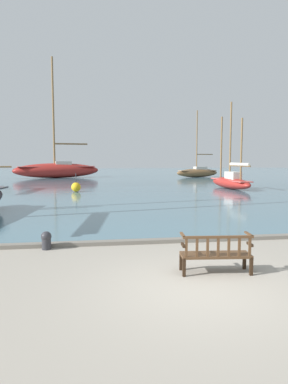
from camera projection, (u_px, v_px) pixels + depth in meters
The scene contains 9 objects.
ground_plane at pixel (201, 288), 6.96m from camera, with size 160.00×160.00×0.00m, color gray.
harbor_water at pixel (108, 176), 50.27m from camera, with size 100.00×80.00×0.08m, color slate.
quay_edge_kerb at pixel (163, 241), 10.75m from camera, with size 40.00×0.30×0.12m, color slate.
park_bench at pixel (216, 253), 7.85m from camera, with size 1.64×0.67×0.92m.
sailboat_mid_port at pixel (231, 181), 29.12m from camera, with size 1.88×6.52×7.29m.
sailboat_far_starboard at pixel (198, 172), 46.85m from camera, with size 6.43×2.89×8.99m.
sailboat_outer_starboard at pixel (57, 169), 45.12m from camera, with size 12.90×5.11×15.52m.
mooring_bollard at pixel (46, 240), 9.94m from camera, with size 0.30×0.30×0.53m.
channel_buoy at pixel (76, 187), 26.27m from camera, with size 0.72×0.72×1.42m.
Camera 1 is at (-2.13, -6.49, 2.64)m, focal length 32.00 mm.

